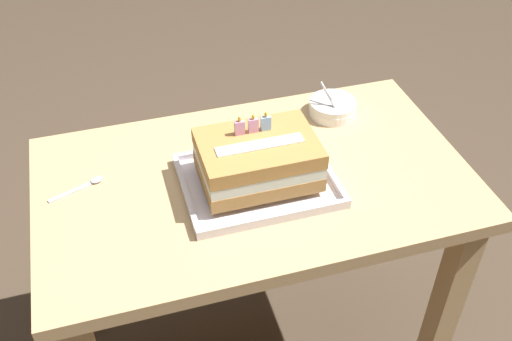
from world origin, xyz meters
The scene contains 5 objects.
dining_table centered at (0.00, 0.00, 0.58)m, with size 1.01×0.60×0.70m.
foil_tray centered at (0.00, -0.03, 0.71)m, with size 0.35×0.27×0.02m.
birthday_cake centered at (0.00, -0.03, 0.78)m, with size 0.26×0.18×0.15m.
bowl_stack centered at (0.27, 0.19, 0.72)m, with size 0.12×0.12×0.10m.
serving_spoon_near_tray centered at (-0.37, 0.08, 0.71)m, with size 0.13×0.06×0.01m.
Camera 1 is at (-0.30, -1.01, 1.61)m, focal length 41.92 mm.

